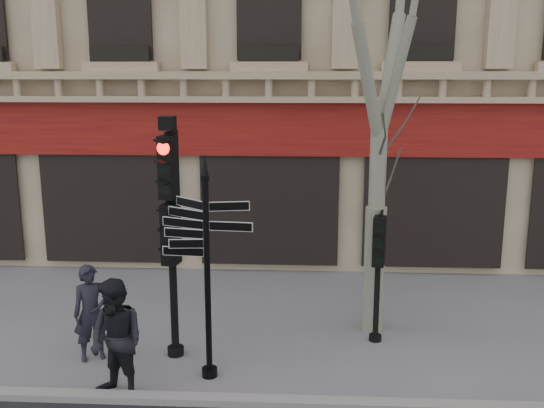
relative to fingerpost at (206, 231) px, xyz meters
The scene contains 7 objects.
ground 2.63m from the fingerpost, 39.50° to the left, with size 80.00×80.00×0.00m, color slate.
kerb 2.65m from the fingerpost, 51.73° to the right, with size 80.00×0.25×0.12m, color gray.
fingerpost is the anchor object (origin of this frame).
traffic_signal_main 1.05m from the fingerpost, 134.48° to the left, with size 0.52×0.42×4.21m.
traffic_signal_secondary 3.36m from the fingerpost, 27.83° to the left, with size 0.46×0.38×2.40m.
pedestrian_a 2.73m from the fingerpost, 166.24° to the left, with size 0.62×0.41×1.71m, color black.
pedestrian_b 2.13m from the fingerpost, 149.71° to the right, with size 0.92×0.72×1.90m, color black.
Camera 1 is at (0.86, -9.66, 4.90)m, focal length 40.00 mm.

